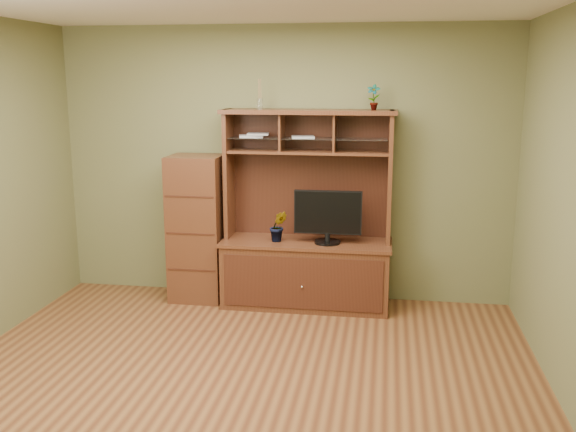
# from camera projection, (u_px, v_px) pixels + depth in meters

# --- Properties ---
(room) EXTENTS (4.54, 4.04, 2.74)m
(room) POSITION_uv_depth(u_px,v_px,m) (237.00, 202.00, 4.44)
(room) COLOR #572D18
(room) RESTS_ON ground
(media_hutch) EXTENTS (1.66, 0.61, 1.90)m
(media_hutch) POSITION_uv_depth(u_px,v_px,m) (306.00, 253.00, 6.24)
(media_hutch) COLOR #462314
(media_hutch) RESTS_ON room
(monitor) EXTENTS (0.64, 0.25, 0.51)m
(monitor) POSITION_uv_depth(u_px,v_px,m) (328.00, 216.00, 6.05)
(monitor) COLOR black
(monitor) RESTS_ON media_hutch
(orchid_plant) EXTENTS (0.19, 0.16, 0.30)m
(orchid_plant) POSITION_uv_depth(u_px,v_px,m) (278.00, 226.00, 6.14)
(orchid_plant) COLOR #30581E
(orchid_plant) RESTS_ON media_hutch
(top_plant) EXTENTS (0.14, 0.11, 0.24)m
(top_plant) POSITION_uv_depth(u_px,v_px,m) (374.00, 97.00, 5.91)
(top_plant) COLOR #235C20
(top_plant) RESTS_ON media_hutch
(reed_diffuser) EXTENTS (0.06, 0.06, 0.28)m
(reed_diffuser) POSITION_uv_depth(u_px,v_px,m) (260.00, 97.00, 6.07)
(reed_diffuser) COLOR silver
(reed_diffuser) RESTS_ON media_hutch
(magazines) EXTENTS (0.75, 0.22, 0.04)m
(magazines) POSITION_uv_depth(u_px,v_px,m) (270.00, 136.00, 6.13)
(magazines) COLOR #B9BABE
(magazines) RESTS_ON media_hutch
(side_cabinet) EXTENTS (0.52, 0.47, 1.45)m
(side_cabinet) POSITION_uv_depth(u_px,v_px,m) (197.00, 228.00, 6.38)
(side_cabinet) COLOR #462314
(side_cabinet) RESTS_ON room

